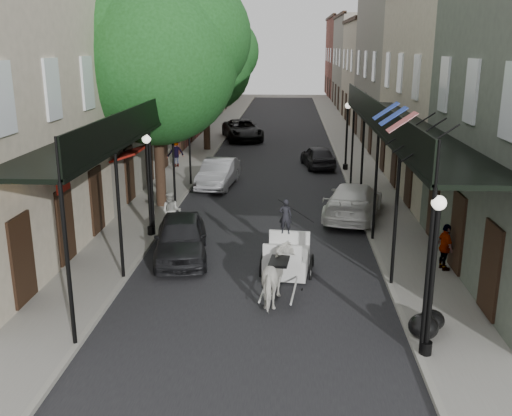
# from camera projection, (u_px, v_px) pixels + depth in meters

# --- Properties ---
(ground) EXTENTS (140.00, 140.00, 0.00)m
(ground) POSITION_uv_depth(u_px,v_px,m) (251.00, 314.00, 15.10)
(ground) COLOR gray
(ground) RESTS_ON ground
(road) EXTENTS (8.00, 90.00, 0.01)m
(road) POSITION_uv_depth(u_px,v_px,m) (274.00, 163.00, 34.29)
(road) COLOR black
(road) RESTS_ON ground
(sidewalk_left) EXTENTS (2.20, 90.00, 0.12)m
(sidewalk_left) POSITION_uv_depth(u_px,v_px,m) (191.00, 162.00, 34.57)
(sidewalk_left) COLOR gray
(sidewalk_left) RESTS_ON ground
(sidewalk_right) EXTENTS (2.20, 90.00, 0.12)m
(sidewalk_right) POSITION_uv_depth(u_px,v_px,m) (357.00, 164.00, 33.99)
(sidewalk_right) COLOR gray
(sidewalk_right) RESTS_ON ground
(building_row_left) EXTENTS (5.00, 80.00, 10.50)m
(building_row_left) POSITION_uv_depth(u_px,v_px,m) (164.00, 67.00, 42.94)
(building_row_left) COLOR #C1B39A
(building_row_left) RESTS_ON ground
(building_row_right) EXTENTS (5.00, 80.00, 10.50)m
(building_row_right) POSITION_uv_depth(u_px,v_px,m) (395.00, 68.00, 41.95)
(building_row_right) COLOR gray
(building_row_right) RESTS_ON ground
(gallery_left) EXTENTS (2.20, 18.05, 4.88)m
(gallery_left) POSITION_uv_depth(u_px,v_px,m) (134.00, 124.00, 20.96)
(gallery_left) COLOR black
(gallery_left) RESTS_ON sidewalk_left
(gallery_right) EXTENTS (2.20, 18.05, 4.88)m
(gallery_right) POSITION_uv_depth(u_px,v_px,m) (397.00, 126.00, 20.41)
(gallery_right) COLOR black
(gallery_right) RESTS_ON sidewalk_right
(tree_near) EXTENTS (7.31, 6.80, 9.63)m
(tree_near) POSITION_uv_depth(u_px,v_px,m) (165.00, 54.00, 23.33)
(tree_near) COLOR #382619
(tree_near) RESTS_ON sidewalk_left
(tree_far) EXTENTS (6.45, 6.00, 8.61)m
(tree_far) POSITION_uv_depth(u_px,v_px,m) (211.00, 62.00, 36.94)
(tree_far) COLOR #382619
(tree_far) RESTS_ON sidewalk_left
(lamppost_right_near) EXTENTS (0.32, 0.32, 3.71)m
(lamppost_right_near) POSITION_uv_depth(u_px,v_px,m) (432.00, 275.00, 12.38)
(lamppost_right_near) COLOR black
(lamppost_right_near) RESTS_ON sidewalk_right
(lamppost_left) EXTENTS (0.32, 0.32, 3.71)m
(lamppost_left) POSITION_uv_depth(u_px,v_px,m) (149.00, 184.00, 20.53)
(lamppost_left) COLOR black
(lamppost_left) RESTS_ON sidewalk_left
(lamppost_right_far) EXTENTS (0.32, 0.32, 3.71)m
(lamppost_right_far) POSITION_uv_depth(u_px,v_px,m) (347.00, 135.00, 31.58)
(lamppost_right_far) COLOR black
(lamppost_right_far) RESTS_ON sidewalk_right
(horse) EXTENTS (1.01, 1.90, 1.54)m
(horse) POSITION_uv_depth(u_px,v_px,m) (278.00, 276.00, 15.58)
(horse) COLOR silver
(horse) RESTS_ON ground
(carriage) EXTENTS (1.73, 2.39, 2.57)m
(carriage) POSITION_uv_depth(u_px,v_px,m) (288.00, 240.00, 17.79)
(carriage) COLOR black
(carriage) RESTS_ON ground
(pedestrian_walking) EXTENTS (0.75, 0.58, 1.53)m
(pedestrian_walking) POSITION_uv_depth(u_px,v_px,m) (171.00, 212.00, 21.65)
(pedestrian_walking) COLOR #9E9E95
(pedestrian_walking) RESTS_ON ground
(pedestrian_sidewalk_left) EXTENTS (1.22, 1.12, 1.65)m
(pedestrian_sidewalk_left) POSITION_uv_depth(u_px,v_px,m) (175.00, 152.00, 32.62)
(pedestrian_sidewalk_left) COLOR gray
(pedestrian_sidewalk_left) RESTS_ON sidewalk_left
(pedestrian_sidewalk_right) EXTENTS (0.53, 0.92, 1.48)m
(pedestrian_sidewalk_right) POSITION_uv_depth(u_px,v_px,m) (445.00, 247.00, 17.57)
(pedestrian_sidewalk_right) COLOR gray
(pedestrian_sidewalk_right) RESTS_ON sidewalk_right
(car_left_near) EXTENTS (2.32, 4.40, 1.43)m
(car_left_near) POSITION_uv_depth(u_px,v_px,m) (181.00, 238.00, 18.89)
(car_left_near) COLOR black
(car_left_near) RESTS_ON ground
(car_left_mid) EXTENTS (1.89, 4.31, 1.38)m
(car_left_mid) POSITION_uv_depth(u_px,v_px,m) (218.00, 173.00, 28.50)
(car_left_mid) COLOR #9F9FA4
(car_left_mid) RESTS_ON ground
(car_left_far) EXTENTS (3.77, 5.90, 1.51)m
(car_left_far) POSITION_uv_depth(u_px,v_px,m) (242.00, 130.00, 42.62)
(car_left_far) COLOR black
(car_left_far) RESTS_ON ground
(car_right_near) EXTENTS (3.12, 5.28, 1.44)m
(car_right_near) POSITION_uv_depth(u_px,v_px,m) (353.00, 201.00, 23.33)
(car_right_near) COLOR white
(car_right_near) RESTS_ON ground
(car_right_far) EXTENTS (2.15, 4.04, 1.31)m
(car_right_far) POSITION_uv_depth(u_px,v_px,m) (318.00, 156.00, 33.01)
(car_right_far) COLOR black
(car_right_far) RESTS_ON ground
(trash_bags) EXTENTS (0.97, 1.12, 0.61)m
(trash_bags) POSITION_uv_depth(u_px,v_px,m) (427.00, 324.00, 13.69)
(trash_bags) COLOR black
(trash_bags) RESTS_ON sidewalk_right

